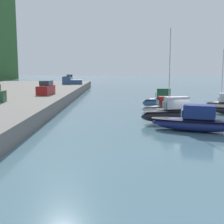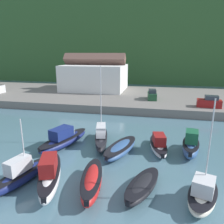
# 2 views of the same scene
# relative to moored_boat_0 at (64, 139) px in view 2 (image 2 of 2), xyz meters

# --- Properties ---
(ground_plane) EXTENTS (320.00, 320.00, 0.00)m
(ground_plane) POSITION_rel_moored_boat_0_xyz_m (4.57, -0.02, -0.89)
(ground_plane) COLOR slate
(hillside_backdrop) EXTENTS (240.00, 64.14, 38.95)m
(hillside_backdrop) POSITION_rel_moored_boat_0_xyz_m (4.57, 87.29, 18.59)
(hillside_backdrop) COLOR #335B2D
(hillside_backdrop) RESTS_ON ground_plane
(quay_promenade) EXTENTS (120.20, 25.61, 1.53)m
(quay_promenade) POSITION_rel_moored_boat_0_xyz_m (4.57, 27.72, -0.12)
(quay_promenade) COLOR slate
(quay_promenade) RESTS_ON ground_plane
(harbor_clubhouse) EXTENTS (16.15, 12.42, 9.51)m
(harbor_clubhouse) POSITION_rel_moored_boat_0_xyz_m (-5.48, 32.49, 4.15)
(harbor_clubhouse) COLOR white
(harbor_clubhouse) RESTS_ON quay_promenade
(moored_boat_0) EXTENTS (4.68, 8.37, 2.46)m
(moored_boat_0) POSITION_rel_moored_boat_0_xyz_m (0.00, 0.00, 0.00)
(moored_boat_0) COLOR navy
(moored_boat_0) RESTS_ON ground_plane
(moored_boat_1) EXTENTS (3.07, 7.37, 9.79)m
(moored_boat_1) POSITION_rel_moored_boat_0_xyz_m (4.49, 1.21, 0.14)
(moored_boat_1) COLOR black
(moored_boat_1) RESTS_ON ground_plane
(moored_boat_2) EXTENTS (4.04, 7.06, 1.17)m
(moored_boat_2) POSITION_rel_moored_boat_0_xyz_m (7.25, -0.65, -0.26)
(moored_boat_2) COLOR #33568E
(moored_boat_2) RESTS_ON ground_plane
(moored_boat_3) EXTENTS (2.78, 6.20, 2.11)m
(moored_boat_3) POSITION_rel_moored_boat_0_xyz_m (11.49, 1.08, -0.14)
(moored_boat_3) COLOR silver
(moored_boat_3) RESTS_ON ground_plane
(moored_boat_4) EXTENTS (2.57, 5.59, 2.89)m
(moored_boat_4) POSITION_rel_moored_boat_0_xyz_m (15.07, 0.93, 0.18)
(moored_boat_4) COLOR #33568E
(moored_boat_4) RESTS_ON ground_plane
(moored_boat_5) EXTENTS (2.99, 6.57, 5.84)m
(moored_boat_5) POSITION_rel_moored_boat_0_xyz_m (-0.33, -8.20, 0.02)
(moored_boat_5) COLOR navy
(moored_boat_5) RESTS_ON ground_plane
(moored_boat_6) EXTENTS (4.11, 7.47, 2.83)m
(moored_boat_6) POSITION_rel_moored_boat_0_xyz_m (2.33, -8.02, 0.16)
(moored_boat_6) COLOR silver
(moored_boat_6) RESTS_ON ground_plane
(moored_boat_7) EXTENTS (2.77, 6.55, 1.47)m
(moored_boat_7) POSITION_rel_moored_boat_0_xyz_m (6.05, -7.86, -0.11)
(moored_boat_7) COLOR red
(moored_boat_7) RESTS_ON ground_plane
(moored_boat_8) EXTENTS (3.58, 5.97, 1.04)m
(moored_boat_8) POSITION_rel_moored_boat_0_xyz_m (10.26, -7.30, -0.33)
(moored_boat_8) COLOR black
(moored_boat_8) RESTS_ON ground_plane
(moored_boat_9) EXTENTS (3.53, 5.45, 8.21)m
(moored_boat_9) POSITION_rel_moored_boat_0_xyz_m (14.89, -7.70, -0.07)
(moored_boat_9) COLOR white
(moored_boat_9) RESTS_ON ground_plane
(parked_car_0) EXTENTS (2.13, 4.33, 2.16)m
(parked_car_0) POSITION_rel_moored_boat_0_xyz_m (9.91, 23.19, 1.56)
(parked_car_0) COLOR #1E4C2D
(parked_car_0) RESTS_ON quay_promenade
(parked_car_2) EXTENTS (4.36, 2.22, 2.16)m
(parked_car_2) POSITION_rel_moored_boat_0_xyz_m (20.39, 18.35, 1.56)
(parked_car_2) COLOR maroon
(parked_car_2) RESTS_ON quay_promenade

